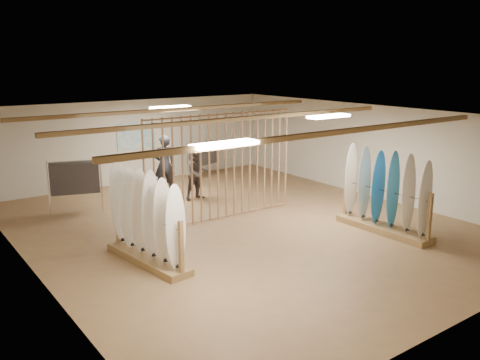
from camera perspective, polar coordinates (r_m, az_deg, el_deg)
floor at (r=12.92m, az=0.00°, el=-5.18°), size 12.00×12.00×0.00m
ceiling at (r=12.32m, az=0.00°, el=7.26°), size 12.00×12.00×0.00m
wall_back at (r=17.67m, az=-11.56°, el=4.27°), size 12.00×0.00×12.00m
wall_front at (r=8.64m, az=24.29°, el=-6.17°), size 12.00×0.00×12.00m
wall_left at (r=10.50m, az=-22.66°, el=-2.65°), size 0.00×12.00×12.00m
wall_right at (r=15.95m, az=14.70°, el=3.15°), size 0.00×12.00×12.00m
ceiling_slats at (r=12.33m, az=0.00°, el=6.89°), size 9.50×6.12×0.10m
light_panels at (r=12.33m, az=0.00°, el=6.98°), size 1.20×0.35×0.06m
bamboo_partition at (r=13.19m, az=-2.05°, el=1.50°), size 4.45×0.05×2.78m
poster at (r=17.62m, az=-11.56°, el=4.91°), size 1.40×0.03×0.90m
rack_left at (r=10.64m, az=-10.42°, el=-5.71°), size 0.84×2.49×1.97m
rack_right at (r=12.79m, az=15.92°, el=-2.60°), size 0.60×2.56×2.06m
clothing_rack_a at (r=14.55m, az=-18.07°, el=0.21°), size 1.33×0.72×1.48m
clothing_rack_b at (r=17.98m, az=-4.15°, el=2.95°), size 1.21×0.64×1.34m
shopper_a at (r=15.94m, az=-8.50°, el=2.16°), size 0.88×0.70×2.10m
shopper_b at (r=15.22m, az=-4.79°, el=1.19°), size 0.90×0.71×1.82m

